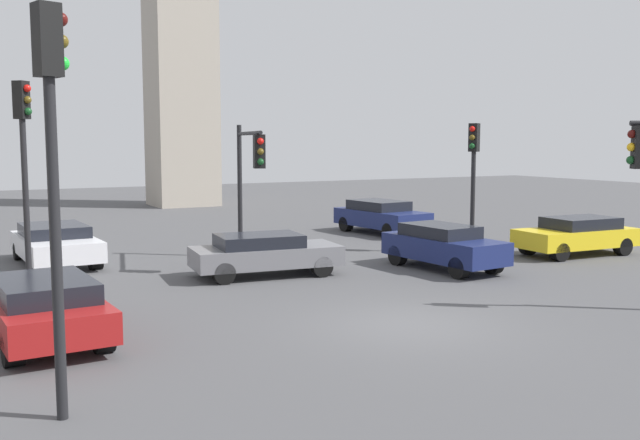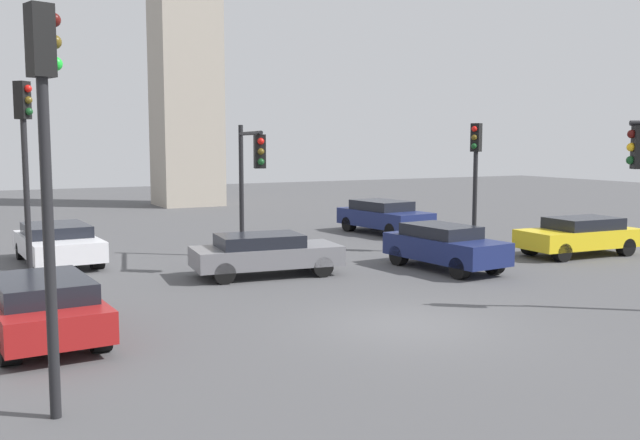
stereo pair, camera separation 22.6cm
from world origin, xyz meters
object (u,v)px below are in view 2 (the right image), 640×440
object	(u,v)px
traffic_light_0	(46,138)
traffic_light_1	(250,165)
car_0	(58,243)
car_6	(579,235)
car_3	(444,246)
car_2	(265,253)
traffic_light_2	(475,163)
car_5	(41,306)
traffic_light_3	(25,146)
car_1	(384,216)

from	to	relation	value
traffic_light_0	traffic_light_1	bearing A→B (deg)	39.36
car_0	car_6	bearing A→B (deg)	65.27
car_3	car_2	bearing A→B (deg)	-111.95
traffic_light_2	car_6	bearing A→B (deg)	116.83
car_3	car_6	bearing A→B (deg)	85.12
car_3	traffic_light_1	bearing A→B (deg)	-129.30
traffic_light_0	car_5	size ratio (longest dim) A/B	1.29
car_5	traffic_light_2	bearing A→B (deg)	-75.82
traffic_light_3	car_1	distance (m)	16.21
traffic_light_0	traffic_light_2	world-z (taller)	traffic_light_0
car_1	car_3	distance (m)	8.86
traffic_light_1	traffic_light_3	world-z (taller)	traffic_light_3
traffic_light_3	car_3	xyz separation A→B (m)	(11.84, -2.77, -3.12)
car_0	car_2	size ratio (longest dim) A/B	1.05
traffic_light_1	traffic_light_3	bearing A→B (deg)	-71.98
traffic_light_0	car_6	distance (m)	20.07
traffic_light_3	car_5	world-z (taller)	traffic_light_3
traffic_light_1	car_6	distance (m)	11.85
traffic_light_2	car_2	world-z (taller)	traffic_light_2
traffic_light_2	car_3	size ratio (longest dim) A/B	1.08
traffic_light_3	car_3	bearing A→B (deg)	32.53
traffic_light_2	car_1	world-z (taller)	traffic_light_2
car_1	car_3	bearing A→B (deg)	-26.80
car_2	car_6	size ratio (longest dim) A/B	1.04
car_3	traffic_light_2	bearing A→B (deg)	120.38
car_0	car_2	bearing A→B (deg)	42.75
traffic_light_1	car_1	xyz separation A→B (m)	(8.18, 4.88, -2.48)
car_2	car_0	bearing A→B (deg)	141.80
traffic_light_3	car_3	size ratio (longest dim) A/B	1.31
car_0	car_3	xyz separation A→B (m)	(10.63, -6.72, 0.06)
car_1	car_2	world-z (taller)	car_1
traffic_light_1	car_3	bearing A→B (deg)	68.45
traffic_light_0	car_2	xyz separation A→B (m)	(7.05, 8.81, -3.38)
car_5	car_0	bearing A→B (deg)	-12.78
traffic_light_0	car_0	bearing A→B (deg)	66.47
car_0	traffic_light_0	bearing A→B (deg)	-10.35
car_2	car_1	bearing A→B (deg)	44.55
traffic_light_3	car_5	xyz separation A→B (m)	(-0.32, -5.48, -3.18)
traffic_light_0	traffic_light_3	distance (m)	9.99
traffic_light_2	car_5	world-z (taller)	traffic_light_2
traffic_light_0	traffic_light_3	bearing A→B (deg)	70.44
traffic_light_2	traffic_light_3	distance (m)	14.78
car_1	car_5	distance (m)	18.80
car_2	car_6	xyz separation A→B (m)	(11.36, -1.56, 0.03)
traffic_light_1	car_6	xyz separation A→B (m)	(11.07, -3.39, -2.54)
traffic_light_1	car_0	size ratio (longest dim) A/B	0.95
car_0	car_1	bearing A→B (deg)	93.83
traffic_light_1	car_3	xyz separation A→B (m)	(5.12, -3.44, -2.50)
traffic_light_0	traffic_light_2	size ratio (longest dim) A/B	1.27
traffic_light_1	car_5	bearing A→B (deg)	-36.55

